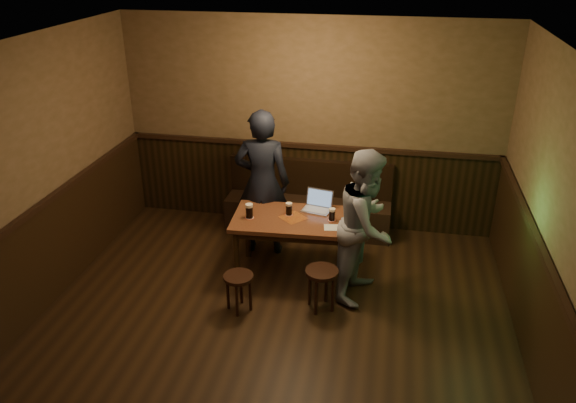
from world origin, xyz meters
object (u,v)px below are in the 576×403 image
Objects in this scene: stool_left at (239,282)px; stool_right at (322,278)px; pub_table at (293,225)px; pint_mid at (289,209)px; bench at (308,208)px; pint_left at (249,211)px; person_suit at (262,183)px; pint_right at (332,214)px; person_grey at (367,225)px; laptop at (318,205)px.

stool_right is (0.86, 0.19, 0.04)m from stool_left.
stool_right is (0.42, -0.64, -0.26)m from pub_table.
pint_mid is (-0.06, 0.06, 0.17)m from pub_table.
bench is 12.60× the size of pint_left.
pint_left is at bearing 83.21° from person_suit.
stool_left is at bearing -112.70° from pint_mid.
stool_right is 0.26× the size of person_suit.
person_grey is (0.40, -0.26, 0.04)m from pint_right.
pint_right is at bearing -4.98° from pint_mid.
pint_right is 0.48m from person_grey.
pint_mid is 1.03× the size of pint_right.
stool_left is at bearing 86.69° from person_suit.
pint_mid is at bearing 86.97° from person_grey.
laptop is 0.76m from person_suit.
person_suit is at bearing 134.34° from pint_mid.
stool_left is 0.25× the size of person_grey.
stool_left is at bearing -167.33° from stool_right.
pint_mid is at bearing 175.02° from pint_right.
bench is at bearing 117.52° from laptop.
stool_right is 0.78m from pint_right.
bench reaches higher than stool_right.
person_suit is (-0.04, 1.31, 0.58)m from stool_left.
stool_left is 0.88m from pint_left.
person_suit reaches higher than bench.
bench is at bearing 103.44° from stool_right.
laptop is 0.22× the size of person_grey.
stool_left is 0.88m from stool_right.
stool_right is (0.42, -1.78, 0.07)m from bench.
bench is at bearing 46.86° from person_grey.
pint_left reaches higher than pint_mid.
person_grey reaches higher than stool_left.
stool_right is at bearing -66.92° from laptop.
laptop reaches higher than pint_mid.
pub_table is 0.81m from stool_right.
pint_mid is at bearing -93.27° from bench.
stool_left is 0.23× the size of person_suit.
bench is at bearing -130.74° from person_suit.
bench is 6.00× the size of laptop.
bench is 1.43m from pint_left.
laptop is (0.73, 0.37, -0.03)m from pint_left.
person_grey is at bearing -32.70° from pint_right.
stool_right is at bearing 123.73° from person_suit.
person_suit reaches higher than pub_table.
laptop is 0.20× the size of person_suit.
stool_right is 3.11× the size of pint_mid.
stool_right is 1.30× the size of laptop.
person_suit is 1.09× the size of person_grey.
pint_right is (0.88, 0.85, 0.47)m from stool_left.
pub_table is (0.00, -1.14, 0.33)m from bench.
laptop is at bearing 34.49° from pint_mid.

